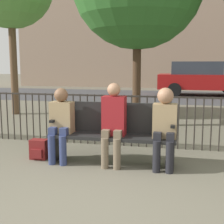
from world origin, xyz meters
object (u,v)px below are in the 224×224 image
object	(u,v)px
park_bench	(113,131)
seated_person_0	(61,121)
parked_car_0	(201,78)
backpack	(39,150)
seated_person_2	(165,123)
seated_person_1	(113,120)

from	to	relation	value
park_bench	seated_person_0	world-z (taller)	seated_person_0
parked_car_0	backpack	bearing A→B (deg)	-105.35
parked_car_0	seated_person_0	bearing A→B (deg)	-103.37
seated_person_2	backpack	world-z (taller)	seated_person_2
backpack	parked_car_0	world-z (taller)	parked_car_0
seated_person_1	seated_person_0	bearing A→B (deg)	-179.65
seated_person_0	parked_car_0	xyz separation A→B (m)	(2.65, 11.14, 0.20)
park_bench	seated_person_2	distance (m)	0.81
seated_person_2	seated_person_1	bearing A→B (deg)	179.78
parked_car_0	seated_person_1	bearing A→B (deg)	-99.29
park_bench	seated_person_1	size ratio (longest dim) A/B	1.55
backpack	seated_person_0	bearing A→B (deg)	-4.88
park_bench	seated_person_1	distance (m)	0.23
seated_person_1	parked_car_0	distance (m)	11.28
seated_person_2	parked_car_0	distance (m)	11.19
seated_person_0	seated_person_1	world-z (taller)	seated_person_1
seated_person_0	seated_person_2	world-z (taller)	seated_person_2
seated_person_0	parked_car_0	world-z (taller)	parked_car_0
seated_person_1	backpack	size ratio (longest dim) A/B	3.89
seated_person_0	seated_person_2	bearing A→B (deg)	0.08
park_bench	backpack	bearing A→B (deg)	-175.23
park_bench	parked_car_0	world-z (taller)	parked_car_0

